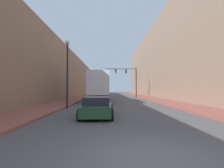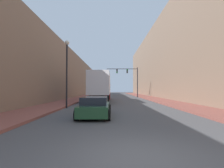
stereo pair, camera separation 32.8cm
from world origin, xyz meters
The scene contains 9 objects.
ground_plane centered at (0.00, 0.00, 0.00)m, with size 200.00×200.00×0.00m, color #4C4C4F.
sidewalk_right centered at (6.72, 30.00, 0.07)m, with size 3.29×80.00×0.15m.
sidewalk_left centered at (-6.72, 30.00, 0.07)m, with size 3.29×80.00×0.15m.
building_right centered at (11.36, 30.00, 7.92)m, with size 6.00×80.00×15.85m.
building_left centered at (-11.36, 30.00, 4.67)m, with size 6.00×80.00×9.33m.
semi_truck centered at (-2.28, 20.94, 2.19)m, with size 2.58×12.57×3.92m.
sedan_car centered at (-1.78, 6.89, 0.62)m, with size 2.04×4.32×1.28m.
traffic_signal_gantry centered at (3.32, 33.80, 4.53)m, with size 6.83×0.35×6.52m.
street_lamp centered at (-4.92, 11.84, 4.13)m, with size 0.44×0.44×6.39m.
Camera 1 is at (-1.00, -4.49, 1.79)m, focal length 28.00 mm.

